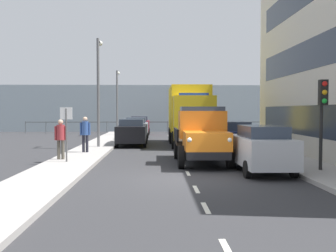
% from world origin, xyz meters
% --- Properties ---
extents(ground_plane, '(80.00, 80.00, 0.00)m').
position_xyz_m(ground_plane, '(0.00, -8.17, 0.00)').
color(ground_plane, '#2D2D30').
extents(sidewalk_left, '(2.14, 38.53, 0.15)m').
position_xyz_m(sidewalk_left, '(-4.71, -8.17, 0.07)').
color(sidewalk_left, '#9E9993').
rests_on(sidewalk_left, ground_plane).
extents(sidewalk_right, '(2.14, 38.53, 0.15)m').
position_xyz_m(sidewalk_right, '(4.71, -8.17, 0.07)').
color(sidewalk_right, '#9E9993').
rests_on(sidewalk_right, ground_plane).
extents(road_centreline_markings, '(0.12, 33.36, 0.01)m').
position_xyz_m(road_centreline_markings, '(0.00, -6.70, 0.00)').
color(road_centreline_markings, silver).
rests_on(road_centreline_markings, ground_plane).
extents(sea_horizon, '(80.00, 0.80, 5.00)m').
position_xyz_m(sea_horizon, '(0.00, -30.44, 2.50)').
color(sea_horizon, '#84939E').
rests_on(sea_horizon, ground_plane).
extents(seawall_railing, '(28.08, 0.08, 1.20)m').
position_xyz_m(seawall_railing, '(-0.00, -26.84, 0.92)').
color(seawall_railing, '#4C5156').
rests_on(seawall_railing, ground_plane).
extents(truck_vintage_orange, '(2.17, 5.64, 2.43)m').
position_xyz_m(truck_vintage_orange, '(-0.80, -3.72, 1.18)').
color(truck_vintage_orange, black).
rests_on(truck_vintage_orange, ground_plane).
extents(lorry_cargo_yellow, '(2.58, 8.20, 3.87)m').
position_xyz_m(lorry_cargo_yellow, '(-1.07, -13.24, 2.08)').
color(lorry_cargo_yellow, gold).
rests_on(lorry_cargo_yellow, ground_plane).
extents(car_silver_kerbside_near, '(1.76, 4.11, 1.72)m').
position_xyz_m(car_silver_kerbside_near, '(-2.69, -1.33, 0.89)').
color(car_silver_kerbside_near, '#B7BABF').
rests_on(car_silver_kerbside_near, ground_plane).
extents(car_navy_kerbside_1, '(1.75, 3.80, 1.72)m').
position_xyz_m(car_navy_kerbside_1, '(-2.69, -6.83, 0.89)').
color(car_navy_kerbside_1, navy).
rests_on(car_navy_kerbside_1, ground_plane).
extents(car_black_oppositeside_0, '(1.90, 4.46, 1.72)m').
position_xyz_m(car_black_oppositeside_0, '(2.69, -12.74, 0.90)').
color(car_black_oppositeside_0, black).
rests_on(car_black_oppositeside_0, ground_plane).
extents(car_grey_oppositeside_1, '(1.87, 4.54, 1.72)m').
position_xyz_m(car_grey_oppositeside_1, '(2.69, -18.34, 0.90)').
color(car_grey_oppositeside_1, slate).
rests_on(car_grey_oppositeside_1, ground_plane).
extents(car_maroon_oppositeside_2, '(1.89, 4.47, 1.72)m').
position_xyz_m(car_maroon_oppositeside_2, '(2.69, -24.99, 0.90)').
color(car_maroon_oppositeside_2, maroon).
rests_on(car_maroon_oppositeside_2, ground_plane).
extents(pedestrian_in_dark_coat, '(0.53, 0.34, 1.73)m').
position_xyz_m(pedestrian_in_dark_coat, '(5.28, -4.32, 1.17)').
color(pedestrian_in_dark_coat, '#4C473D').
rests_on(pedestrian_in_dark_coat, sidewalk_right).
extents(pedestrian_couple_a, '(0.53, 0.34, 1.80)m').
position_xyz_m(pedestrian_couple_a, '(4.74, -7.29, 1.22)').
color(pedestrian_couple_a, black).
rests_on(pedestrian_couple_a, sidewalk_right).
extents(traffic_light_near, '(0.28, 0.41, 3.20)m').
position_xyz_m(traffic_light_near, '(-4.73, -0.81, 2.47)').
color(traffic_light_near, black).
rests_on(traffic_light_near, sidewalk_left).
extents(lamp_post_promenade, '(0.32, 1.14, 6.34)m').
position_xyz_m(lamp_post_promenade, '(4.53, -10.69, 3.94)').
color(lamp_post_promenade, '#59595B').
rests_on(lamp_post_promenade, sidewalk_right).
extents(lamp_post_far, '(0.32, 1.14, 5.61)m').
position_xyz_m(lamp_post_far, '(4.53, -22.28, 3.55)').
color(lamp_post_far, '#59595B').
rests_on(lamp_post_far, sidewalk_right).
extents(street_sign, '(0.50, 0.07, 2.25)m').
position_xyz_m(street_sign, '(4.86, -3.53, 1.68)').
color(street_sign, '#4C4C4C').
rests_on(street_sign, sidewalk_right).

